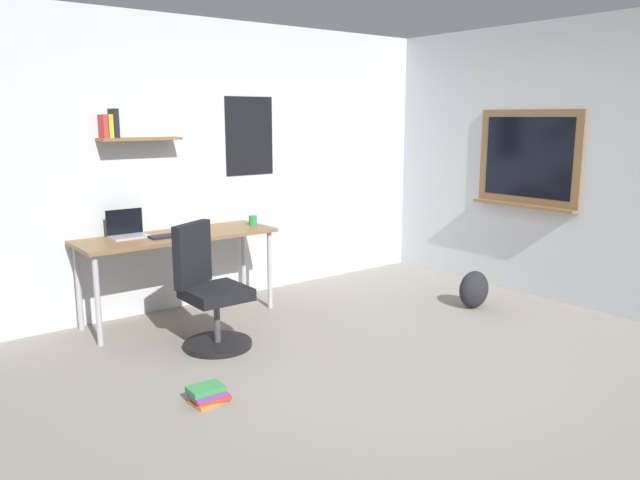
{
  "coord_description": "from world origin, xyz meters",
  "views": [
    {
      "loc": [
        -2.89,
        -2.75,
        1.73
      ],
      "look_at": [
        -0.16,
        0.73,
        0.85
      ],
      "focal_mm": 34.77,
      "sensor_mm": 36.0,
      "label": 1
    }
  ],
  "objects": [
    {
      "name": "book_stack_on_floor",
      "position": [
        -1.24,
        0.47,
        0.05
      ],
      "size": [
        0.25,
        0.19,
        0.1
      ],
      "color": "orange",
      "rests_on": "ground"
    },
    {
      "name": "wall_right",
      "position": [
        2.45,
        0.03,
        1.3
      ],
      "size": [
        0.22,
        5.0,
        2.6
      ],
      "color": "silver",
      "rests_on": "ground"
    },
    {
      "name": "wall_back",
      "position": [
        -0.0,
        2.45,
        1.3
      ],
      "size": [
        5.0,
        0.3,
        2.6
      ],
      "color": "silver",
      "rests_on": "ground"
    },
    {
      "name": "backpack",
      "position": [
        1.62,
        0.69,
        0.17
      ],
      "size": [
        0.32,
        0.22,
        0.35
      ],
      "primitive_type": "ellipsoid",
      "color": "#232328",
      "rests_on": "ground"
    },
    {
      "name": "keyboard",
      "position": [
        -0.73,
        2.01,
        0.76
      ],
      "size": [
        0.37,
        0.13,
        0.02
      ],
      "primitive_type": "cube",
      "color": "black",
      "rests_on": "desk"
    },
    {
      "name": "computer_mouse",
      "position": [
        -0.45,
        2.01,
        0.76
      ],
      "size": [
        0.1,
        0.06,
        0.03
      ],
      "primitive_type": "ellipsoid",
      "color": "#262628",
      "rests_on": "desk"
    },
    {
      "name": "coffee_mug",
      "position": [
        0.1,
        2.06,
        0.79
      ],
      "size": [
        0.08,
        0.08,
        0.09
      ],
      "primitive_type": "cylinder",
      "color": "#338C4C",
      "rests_on": "desk"
    },
    {
      "name": "ground_plane",
      "position": [
        0.0,
        0.0,
        0.0
      ],
      "size": [
        5.2,
        5.2,
        0.0
      ],
      "primitive_type": "plane",
      "color": "gray",
      "rests_on": "ground"
    },
    {
      "name": "laptop",
      "position": [
        -1.02,
        2.22,
        0.8
      ],
      "size": [
        0.31,
        0.21,
        0.23
      ],
      "color": "#ADAFB5",
      "rests_on": "desk"
    },
    {
      "name": "desk",
      "position": [
        -0.64,
        2.08,
        0.68
      ],
      "size": [
        1.69,
        0.58,
        0.75
      ],
      "color": "olive",
      "rests_on": "ground"
    },
    {
      "name": "office_chair",
      "position": [
        -0.76,
        1.33,
        0.41
      ],
      "size": [
        0.55,
        0.56,
        0.95
      ],
      "color": "black",
      "rests_on": "ground"
    }
  ]
}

